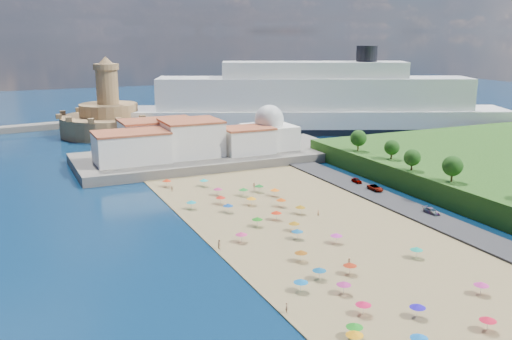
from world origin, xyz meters
name	(u,v)px	position (x,y,z in m)	size (l,w,h in m)	color
ground	(287,233)	(0.00, 0.00, 0.00)	(700.00, 700.00, 0.00)	#071938
terrace	(213,156)	(10.00, 73.00, 1.50)	(90.00, 36.00, 3.00)	#59544C
jetty	(125,144)	(-12.00, 108.00, 1.20)	(18.00, 70.00, 2.40)	#59544C
waterfront_buildings	(174,140)	(-3.05, 73.64, 7.88)	(57.00, 29.00, 11.00)	silver
domed_building	(269,131)	(30.00, 71.00, 8.97)	(16.00, 16.00, 15.00)	silver
fortress	(109,119)	(-12.00, 138.00, 6.68)	(40.00, 40.00, 32.40)	#A68053
cruise_ship	(314,107)	(69.69, 109.02, 10.80)	(162.63, 89.76, 36.47)	black
beach_parasols	(309,243)	(-1.52, -12.06, 2.15)	(31.78, 113.62, 2.20)	gray
beachgoers	(286,238)	(-3.10, -5.41, 1.12)	(33.95, 96.85, 1.88)	tan
parked_cars	(410,202)	(36.00, 3.43, 1.38)	(2.49, 70.98, 1.44)	gray
hillside_trees	(491,175)	(48.44, -9.18, 9.85)	(12.26, 104.73, 7.10)	#382314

